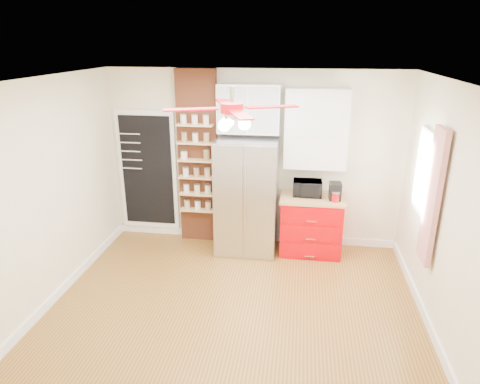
# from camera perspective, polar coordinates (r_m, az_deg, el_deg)

# --- Properties ---
(floor) EXTENTS (4.50, 4.50, 0.00)m
(floor) POSITION_cam_1_polar(r_m,az_deg,el_deg) (5.36, -0.89, -15.48)
(floor) COLOR #926125
(floor) RESTS_ON ground
(ceiling) EXTENTS (4.50, 4.50, 0.00)m
(ceiling) POSITION_cam_1_polar(r_m,az_deg,el_deg) (4.40, -1.08, 14.61)
(ceiling) COLOR white
(ceiling) RESTS_ON wall_back
(wall_back) EXTENTS (4.50, 0.02, 2.70)m
(wall_back) POSITION_cam_1_polar(r_m,az_deg,el_deg) (6.60, 1.79, 4.40)
(wall_back) COLOR #EDE5BF
(wall_back) RESTS_ON floor
(wall_front) EXTENTS (4.50, 0.02, 2.70)m
(wall_front) POSITION_cam_1_polar(r_m,az_deg,el_deg) (2.99, -7.33, -16.07)
(wall_front) COLOR #EDE5BF
(wall_front) RESTS_ON floor
(wall_left) EXTENTS (0.02, 4.00, 2.70)m
(wall_left) POSITION_cam_1_polar(r_m,az_deg,el_deg) (5.52, -24.70, -0.54)
(wall_left) COLOR #EDE5BF
(wall_left) RESTS_ON floor
(wall_right) EXTENTS (0.02, 4.00, 2.70)m
(wall_right) POSITION_cam_1_polar(r_m,az_deg,el_deg) (4.91, 25.95, -3.14)
(wall_right) COLOR #EDE5BF
(wall_right) RESTS_ON floor
(chalkboard) EXTENTS (0.95, 0.05, 1.95)m
(chalkboard) POSITION_cam_1_polar(r_m,az_deg,el_deg) (7.02, -12.20, 2.78)
(chalkboard) COLOR white
(chalkboard) RESTS_ON wall_back
(brick_pillar) EXTENTS (0.60, 0.16, 2.70)m
(brick_pillar) POSITION_cam_1_polar(r_m,az_deg,el_deg) (6.67, -5.59, 4.48)
(brick_pillar) COLOR brown
(brick_pillar) RESTS_ON floor
(fridge) EXTENTS (0.90, 0.70, 1.75)m
(fridge) POSITION_cam_1_polar(r_m,az_deg,el_deg) (6.40, 0.92, -0.55)
(fridge) COLOR #B9B9BE
(fridge) RESTS_ON floor
(upper_glass_cabinet) EXTENTS (0.90, 0.35, 0.70)m
(upper_glass_cabinet) POSITION_cam_1_polar(r_m,az_deg,el_deg) (6.27, 1.22, 11.07)
(upper_glass_cabinet) COLOR white
(upper_glass_cabinet) RESTS_ON wall_back
(red_cabinet) EXTENTS (0.94, 0.64, 0.90)m
(red_cabinet) POSITION_cam_1_polar(r_m,az_deg,el_deg) (6.56, 9.41, -4.28)
(red_cabinet) COLOR #CE0006
(red_cabinet) RESTS_ON floor
(upper_shelf_unit) EXTENTS (0.90, 0.30, 1.15)m
(upper_shelf_unit) POSITION_cam_1_polar(r_m,az_deg,el_deg) (6.30, 10.11, 8.27)
(upper_shelf_unit) COLOR white
(upper_shelf_unit) RESTS_ON wall_back
(window) EXTENTS (0.04, 0.75, 1.05)m
(window) POSITION_cam_1_polar(r_m,az_deg,el_deg) (5.66, 23.51, 2.23)
(window) COLOR white
(window) RESTS_ON wall_right
(curtain) EXTENTS (0.06, 0.40, 1.55)m
(curtain) POSITION_cam_1_polar(r_m,az_deg,el_deg) (5.17, 24.29, -0.61)
(curtain) COLOR red
(curtain) RESTS_ON wall_right
(ceiling_fan) EXTENTS (1.40, 1.40, 0.44)m
(ceiling_fan) POSITION_cam_1_polar(r_m,az_deg,el_deg) (4.44, -1.06, 11.05)
(ceiling_fan) COLOR silver
(ceiling_fan) RESTS_ON ceiling
(toaster_oven) EXTENTS (0.42, 0.29, 0.23)m
(toaster_oven) POSITION_cam_1_polar(r_m,az_deg,el_deg) (6.39, 8.96, 0.52)
(toaster_oven) COLOR black
(toaster_oven) RESTS_ON red_cabinet
(coffee_maker) EXTENTS (0.17, 0.21, 0.25)m
(coffee_maker) POSITION_cam_1_polar(r_m,az_deg,el_deg) (6.31, 12.56, 0.12)
(coffee_maker) COLOR black
(coffee_maker) RESTS_ON red_cabinet
(canister_left) EXTENTS (0.14, 0.14, 0.13)m
(canister_left) POSITION_cam_1_polar(r_m,az_deg,el_deg) (6.24, 12.61, -0.70)
(canister_left) COLOR #BD0A0E
(canister_left) RESTS_ON red_cabinet
(canister_right) EXTENTS (0.12, 0.12, 0.15)m
(canister_right) POSITION_cam_1_polar(r_m,az_deg,el_deg) (6.39, 12.58, -0.13)
(canister_right) COLOR #AD2A09
(canister_right) RESTS_ON red_cabinet
(pantry_jar_oats) EXTENTS (0.12, 0.12, 0.12)m
(pantry_jar_oats) POSITION_cam_1_polar(r_m,az_deg,el_deg) (6.55, -7.46, 4.87)
(pantry_jar_oats) COLOR beige
(pantry_jar_oats) RESTS_ON brick_pillar
(pantry_jar_beans) EXTENTS (0.10, 0.10, 0.15)m
(pantry_jar_beans) POSITION_cam_1_polar(r_m,az_deg,el_deg) (6.48, -4.49, 4.93)
(pantry_jar_beans) COLOR olive
(pantry_jar_beans) RESTS_ON brick_pillar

